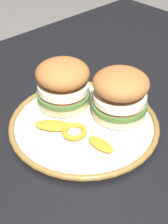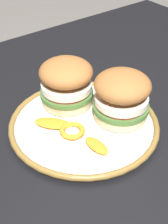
# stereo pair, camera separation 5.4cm
# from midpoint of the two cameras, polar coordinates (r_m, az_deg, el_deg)

# --- Properties ---
(dining_table) EXTENTS (1.32, 0.92, 0.77)m
(dining_table) POSITION_cam_midpoint_polar(r_m,az_deg,el_deg) (0.76, -1.97, -7.61)
(dining_table) COLOR black
(dining_table) RESTS_ON ground
(dinner_plate) EXTENTS (0.31, 0.31, 0.02)m
(dinner_plate) POSITION_cam_midpoint_polar(r_m,az_deg,el_deg) (0.66, -2.33, -2.17)
(dinner_plate) COLOR white
(dinner_plate) RESTS_ON dining_table
(sandwich_half_left) EXTENTS (0.15, 0.15, 0.10)m
(sandwich_half_left) POSITION_cam_midpoint_polar(r_m,az_deg,el_deg) (0.68, -5.99, 5.04)
(sandwich_half_left) COLOR beige
(sandwich_half_left) RESTS_ON dinner_plate
(sandwich_half_right) EXTENTS (0.16, 0.16, 0.10)m
(sandwich_half_right) POSITION_cam_midpoint_polar(r_m,az_deg,el_deg) (0.65, 4.02, 3.26)
(sandwich_half_right) COLOR beige
(sandwich_half_right) RESTS_ON dinner_plate
(orange_peel_curled) EXTENTS (0.05, 0.05, 0.01)m
(orange_peel_curled) POSITION_cam_midpoint_polar(r_m,az_deg,el_deg) (0.63, -4.18, -3.51)
(orange_peel_curled) COLOR orange
(orange_peel_curled) RESTS_ON dinner_plate
(orange_peel_strip_long) EXTENTS (0.03, 0.06, 0.01)m
(orange_peel_strip_long) POSITION_cam_midpoint_polar(r_m,az_deg,el_deg) (0.60, 0.40, -5.79)
(orange_peel_strip_long) COLOR orange
(orange_peel_strip_long) RESTS_ON dinner_plate
(orange_peel_strip_short) EXTENTS (0.07, 0.08, 0.01)m
(orange_peel_strip_short) POSITION_cam_midpoint_polar(r_m,az_deg,el_deg) (0.65, -7.72, -2.41)
(orange_peel_strip_short) COLOR orange
(orange_peel_strip_short) RESTS_ON dinner_plate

